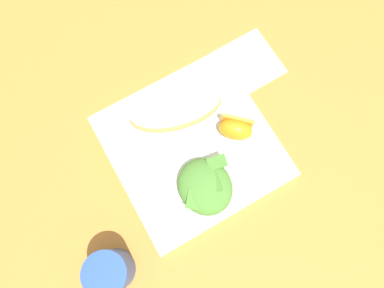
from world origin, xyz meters
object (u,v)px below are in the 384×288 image
object	(u,v)px
orange_wedge_front	(236,129)
paper_napkin	(248,63)
drinking_blue_cup	(110,272)
cheesy_pizza_bread	(176,108)
green_salad_pile	(205,186)
white_plate	(192,147)

from	to	relation	value
orange_wedge_front	paper_napkin	world-z (taller)	orange_wedge_front
orange_wedge_front	drinking_blue_cup	world-z (taller)	drinking_blue_cup
cheesy_pizza_bread	green_salad_pile	world-z (taller)	green_salad_pile
white_plate	green_salad_pile	bearing A→B (deg)	166.41
white_plate	drinking_blue_cup	xyz separation A→B (m)	(-0.12, 0.22, 0.04)
cheesy_pizza_bread	orange_wedge_front	distance (m)	0.11
cheesy_pizza_bread	orange_wedge_front	bearing A→B (deg)	-140.07
orange_wedge_front	paper_napkin	distance (m)	0.15
white_plate	orange_wedge_front	bearing A→B (deg)	-101.47
white_plate	paper_napkin	distance (m)	0.20
cheesy_pizza_bread	orange_wedge_front	world-z (taller)	orange_wedge_front
cheesy_pizza_bread	drinking_blue_cup	size ratio (longest dim) A/B	2.11
green_salad_pile	drinking_blue_cup	distance (m)	0.20
green_salad_pile	orange_wedge_front	xyz separation A→B (m)	(0.06, -0.10, -0.00)
paper_napkin	drinking_blue_cup	size ratio (longest dim) A/B	1.26
green_salad_pile	drinking_blue_cup	bearing A→B (deg)	102.11
white_plate	green_salad_pile	distance (m)	0.08
orange_wedge_front	white_plate	bearing A→B (deg)	78.53
white_plate	green_salad_pile	world-z (taller)	green_salad_pile
orange_wedge_front	paper_napkin	size ratio (longest dim) A/B	0.62
white_plate	paper_napkin	world-z (taller)	white_plate
orange_wedge_front	drinking_blue_cup	distance (m)	0.31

